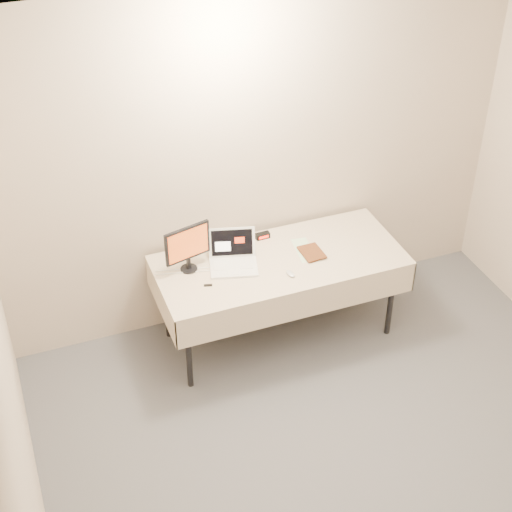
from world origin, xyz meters
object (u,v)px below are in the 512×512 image
object	(u,v)px
book	(303,245)
table	(280,266)
laptop	(233,257)
monitor	(187,245)

from	to	relation	value
book	table	bearing A→B (deg)	171.08
table	laptop	world-z (taller)	laptop
table	monitor	bearing A→B (deg)	169.51
table	book	distance (m)	0.24
table	laptop	size ratio (longest dim) A/B	4.45
table	monitor	xyz separation A→B (m)	(-0.67, 0.12, 0.28)
table	book	bearing A→B (deg)	-7.40
table	laptop	bearing A→B (deg)	166.97
table	monitor	world-z (taller)	monitor
laptop	monitor	world-z (taller)	monitor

